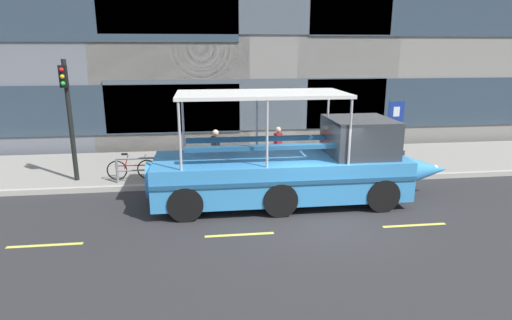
% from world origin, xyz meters
% --- Properties ---
extents(ground_plane, '(120.00, 120.00, 0.00)m').
position_xyz_m(ground_plane, '(0.00, 0.00, 0.00)').
color(ground_plane, '#2B2B2D').
extents(sidewalk, '(32.00, 4.80, 0.18)m').
position_xyz_m(sidewalk, '(0.00, 5.60, 0.09)').
color(sidewalk, gray).
rests_on(sidewalk, ground_plane).
extents(curb_edge, '(32.00, 0.18, 0.18)m').
position_xyz_m(curb_edge, '(0.00, 3.11, 0.09)').
color(curb_edge, '#B2ADA3').
rests_on(curb_edge, ground_plane).
extents(lane_centreline, '(25.80, 0.12, 0.01)m').
position_xyz_m(lane_centreline, '(-0.00, -0.86, 0.00)').
color(lane_centreline, '#DBD64C').
rests_on(lane_centreline, ground_plane).
extents(curb_guardrail, '(10.45, 0.09, 0.89)m').
position_xyz_m(curb_guardrail, '(-1.05, 3.45, 0.77)').
color(curb_guardrail, gray).
rests_on(curb_guardrail, sidewalk).
extents(traffic_light_pole, '(0.24, 0.46, 4.16)m').
position_xyz_m(traffic_light_pole, '(-7.73, 3.92, 2.70)').
color(traffic_light_pole, black).
rests_on(traffic_light_pole, sidewalk).
extents(parking_sign, '(0.60, 0.12, 2.61)m').
position_xyz_m(parking_sign, '(3.87, 3.86, 1.95)').
color(parking_sign, '#4C4F54').
rests_on(parking_sign, sidewalk).
extents(leaned_bicycle, '(1.74, 0.46, 0.96)m').
position_xyz_m(leaned_bicycle, '(-5.79, 3.80, 0.56)').
color(leaned_bicycle, black).
rests_on(leaned_bicycle, sidewalk).
extents(duck_tour_boat, '(9.55, 2.56, 3.43)m').
position_xyz_m(duck_tour_boat, '(-0.38, 1.39, 1.11)').
color(duck_tour_boat, '#388CD1').
rests_on(duck_tour_boat, ground_plane).
extents(pedestrian_near_bow, '(0.27, 0.50, 1.76)m').
position_xyz_m(pedestrian_near_bow, '(2.16, 4.06, 1.25)').
color(pedestrian_near_bow, '#1E2338').
rests_on(pedestrian_near_bow, sidewalk).
extents(pedestrian_mid_left, '(0.39, 0.30, 1.56)m').
position_xyz_m(pedestrian_mid_left, '(-0.37, 4.89, 1.12)').
color(pedestrian_mid_left, '#47423D').
rests_on(pedestrian_mid_left, sidewalk).
extents(pedestrian_mid_right, '(0.33, 0.39, 1.65)m').
position_xyz_m(pedestrian_mid_right, '(-2.81, 4.16, 1.18)').
color(pedestrian_mid_right, black).
rests_on(pedestrian_mid_right, sidewalk).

